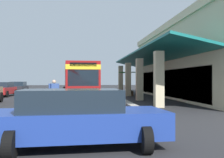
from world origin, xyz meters
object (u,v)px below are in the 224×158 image
Objects in this scene: pedestrian at (54,92)px; potted_palm at (128,90)px; parked_sedan_charcoal at (18,87)px; parked_sedan_blue at (77,118)px; parked_sedan_red at (2,89)px; transit_bus at (79,78)px.

potted_palm is at bearing 151.51° from pedestrian.
pedestrian is 0.66× the size of potted_palm.
parked_sedan_charcoal is 0.98× the size of parked_sedan_blue.
parked_sedan_charcoal is 2.59× the size of pedestrian.
parked_sedan_red is at bearing -89.18° from potted_palm.
potted_palm is at bearing 90.82° from parked_sedan_red.
parked_sedan_red is at bearing -151.41° from pedestrian.
parked_sedan_red is 0.98× the size of parked_sedan_blue.
parked_sedan_charcoal is 14.54m from potted_palm.
parked_sedan_red is (-3.43, -7.86, -1.10)m from transit_bus.
potted_palm reaches higher than parked_sedan_red.
transit_bus is 2.56× the size of parked_sedan_charcoal.
parked_sedan_red is 13.59m from pedestrian.
transit_bus reaches higher than parked_sedan_blue.
pedestrian is at bearing 28.59° from parked_sedan_red.
parked_sedan_blue is at bearing 0.92° from transit_bus.
potted_palm reaches higher than parked_sedan_blue.
transit_bus is at bearing -55.27° from potted_palm.
potted_palm is (-3.62, 5.22, -1.23)m from transit_bus.
parked_sedan_charcoal is 1.70× the size of potted_palm.
potted_palm is at bearing 167.39° from parked_sedan_blue.
parked_sedan_blue is at bearing 16.00° from parked_sedan_charcoal.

